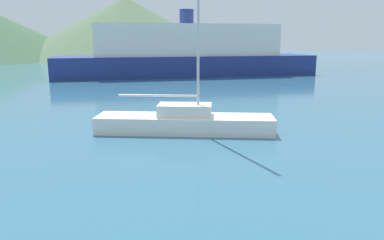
{
  "coord_description": "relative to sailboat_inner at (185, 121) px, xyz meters",
  "views": [
    {
      "loc": [
        -4.1,
        1.41,
        4.1
      ],
      "look_at": [
        0.43,
        14.0,
        1.2
      ],
      "focal_mm": 35.0,
      "sensor_mm": 36.0,
      "label": 1
    }
  ],
  "objects": [
    {
      "name": "sailboat_inner",
      "position": [
        0.0,
        0.0,
        0.0
      ],
      "size": [
        7.93,
        4.77,
        11.39
      ],
      "rotation": [
        0.0,
        0.0,
        -0.41
      ],
      "color": "white",
      "rests_on": "ground_plane"
    },
    {
      "name": "hill_central",
      "position": [
        10.49,
        72.51,
        6.17
      ],
      "size": [
        50.73,
        50.73,
        13.4
      ],
      "color": "#4C6647",
      "rests_on": "ground_plane"
    },
    {
      "name": "ferry_distant",
      "position": [
        8.82,
        25.37,
        1.99
      ],
      "size": [
        29.74,
        9.6,
        7.34
      ],
      "rotation": [
        0.0,
        0.0,
        -0.11
      ],
      "color": "navy",
      "rests_on": "ground_plane"
    }
  ]
}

